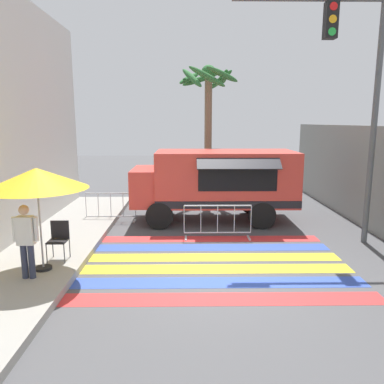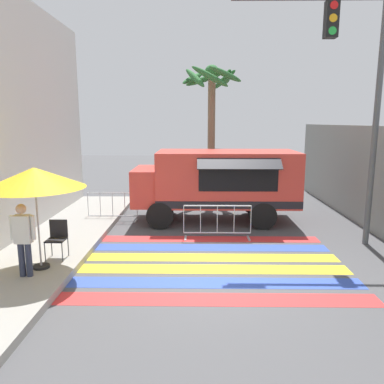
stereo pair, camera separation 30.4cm
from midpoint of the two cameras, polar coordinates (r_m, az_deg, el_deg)
The scene contains 11 objects.
ground_plane at distance 8.73m, azimuth 4.10°, elevation -12.25°, with size 60.00×60.00×0.00m, color #4C4C4F.
concrete_wall_right at distance 12.52m, azimuth 27.73°, elevation 1.36°, with size 0.20×16.00×3.27m.
crosswalk_painted at distance 9.30m, azimuth 3.89°, elevation -10.74°, with size 6.40×4.36×0.01m.
food_truck at distance 12.80m, azimuth 4.08°, elevation 1.86°, with size 5.48×2.70×2.42m.
traffic_signal_pole at distance 11.08m, azimuth 23.95°, elevation 16.08°, with size 4.09×0.29×6.81m.
patio_umbrella at distance 8.64m, azimuth -21.96°, elevation 1.97°, with size 2.15×2.15×2.27m.
folding_chair at distance 9.51m, azimuth -18.97°, elevation -6.26°, with size 0.43×0.43×0.91m.
vendor_person at distance 8.52m, azimuth -23.39°, elevation -6.20°, with size 0.53×0.21×1.57m.
barricade_front at distance 11.00m, azimuth 4.66°, elevation -4.63°, with size 1.99×0.44×1.02m.
barricade_side at distance 13.17m, azimuth -11.37°, elevation -2.28°, with size 1.72×0.44×1.02m.
palm_tree at distance 15.86m, azimuth 3.47°, elevation 13.80°, with size 2.56×2.53×5.67m.
Camera 2 is at (-0.34, -8.02, 3.39)m, focal length 35.00 mm.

